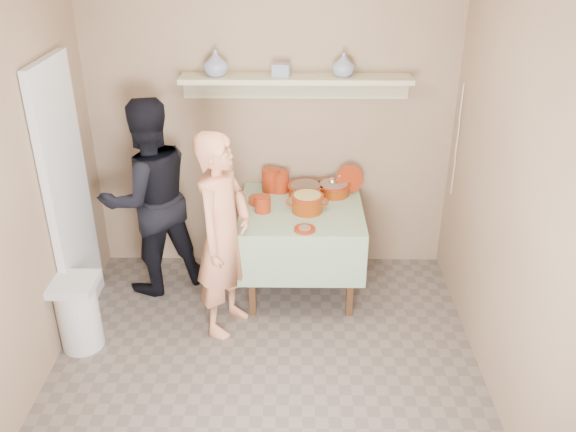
{
  "coord_description": "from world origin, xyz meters",
  "views": [
    {
      "loc": [
        0.2,
        -3.06,
        2.89
      ],
      "look_at": [
        0.15,
        0.75,
        0.95
      ],
      "focal_mm": 38.0,
      "sensor_mm": 36.0,
      "label": 1
    }
  ],
  "objects_px": {
    "person_helper": "(149,198)",
    "cazuela_rice": "(307,202)",
    "person_cook": "(223,236)",
    "serving_table": "(301,220)",
    "trash_bin": "(78,313)"
  },
  "relations": [
    {
      "from": "person_cook",
      "to": "cazuela_rice",
      "type": "distance_m",
      "value": 0.75
    },
    {
      "from": "serving_table",
      "to": "trash_bin",
      "type": "relative_size",
      "value": 1.74
    },
    {
      "from": "serving_table",
      "to": "trash_bin",
      "type": "height_order",
      "value": "serving_table"
    },
    {
      "from": "person_helper",
      "to": "cazuela_rice",
      "type": "height_order",
      "value": "person_helper"
    },
    {
      "from": "person_helper",
      "to": "serving_table",
      "type": "height_order",
      "value": "person_helper"
    },
    {
      "from": "person_cook",
      "to": "person_helper",
      "type": "height_order",
      "value": "person_helper"
    },
    {
      "from": "person_cook",
      "to": "trash_bin",
      "type": "xyz_separation_m",
      "value": [
        -1.04,
        -0.26,
        -0.5
      ]
    },
    {
      "from": "trash_bin",
      "to": "person_helper",
      "type": "bearing_deg",
      "value": 64.37
    },
    {
      "from": "serving_table",
      "to": "cazuela_rice",
      "type": "xyz_separation_m",
      "value": [
        0.04,
        -0.08,
        0.2
      ]
    },
    {
      "from": "serving_table",
      "to": "cazuela_rice",
      "type": "distance_m",
      "value": 0.22
    },
    {
      "from": "person_cook",
      "to": "trash_bin",
      "type": "bearing_deg",
      "value": 126.08
    },
    {
      "from": "person_helper",
      "to": "serving_table",
      "type": "xyz_separation_m",
      "value": [
        1.21,
        -0.04,
        -0.18
      ]
    },
    {
      "from": "person_helper",
      "to": "trash_bin",
      "type": "relative_size",
      "value": 2.92
    },
    {
      "from": "person_helper",
      "to": "person_cook",
      "type": "bearing_deg",
      "value": 107.48
    },
    {
      "from": "person_cook",
      "to": "serving_table",
      "type": "xyz_separation_m",
      "value": [
        0.56,
        0.52,
        -0.14
      ]
    }
  ]
}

